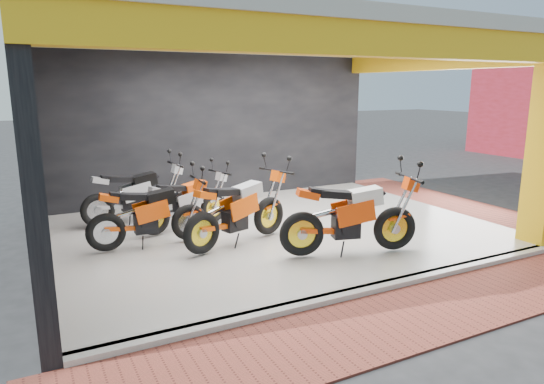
{
  "coord_description": "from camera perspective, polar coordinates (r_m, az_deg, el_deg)",
  "views": [
    {
      "loc": [
        -4.13,
        -5.87,
        2.75
      ],
      "look_at": [
        -0.26,
        1.67,
        0.9
      ],
      "focal_mm": 32.0,
      "sensor_mm": 36.0,
      "label": 1
    }
  ],
  "objects": [
    {
      "name": "ground",
      "position": [
        7.69,
        7.53,
        -8.76
      ],
      "size": [
        80.0,
        80.0,
        0.0
      ],
      "primitive_type": "plane",
      "color": "#2D2D30",
      "rests_on": "ground"
    },
    {
      "name": "showroom_floor",
      "position": [
        9.29,
        0.51,
        -4.59
      ],
      "size": [
        8.0,
        6.0,
        0.1
      ],
      "primitive_type": "cube",
      "color": "silver",
      "rests_on": "ground"
    },
    {
      "name": "showroom_ceiling",
      "position": [
        8.93,
        0.55,
        17.77
      ],
      "size": [
        8.4,
        6.4,
        0.2
      ],
      "primitive_type": "cube",
      "color": "beige",
      "rests_on": "corner_column"
    },
    {
      "name": "back_wall",
      "position": [
        11.77,
        -6.57,
        7.35
      ],
      "size": [
        8.2,
        0.2,
        3.5
      ],
      "primitive_type": "cube",
      "color": "black",
      "rests_on": "ground"
    },
    {
      "name": "left_wall",
      "position": [
        7.93,
        -26.77,
        3.75
      ],
      "size": [
        0.2,
        6.2,
        3.5
      ],
      "primitive_type": "cube",
      "color": "black",
      "rests_on": "ground"
    },
    {
      "name": "header_beam_front",
      "position": [
        6.41,
        13.69,
        16.9
      ],
      "size": [
        8.4,
        0.3,
        0.4
      ],
      "primitive_type": "cube",
      "color": "yellow",
      "rests_on": "corner_column"
    },
    {
      "name": "header_beam_right",
      "position": [
        11.33,
        19.37,
        14.42
      ],
      "size": [
        0.3,
        6.4,
        0.4
      ],
      "primitive_type": "cube",
      "color": "yellow",
      "rests_on": "corner_column"
    },
    {
      "name": "floor_kerb",
      "position": [
        6.92,
        12.42,
        -10.96
      ],
      "size": [
        8.0,
        0.2,
        0.1
      ],
      "primitive_type": "cube",
      "color": "silver",
      "rests_on": "ground"
    },
    {
      "name": "paver_front",
      "position": [
        6.41,
        16.94,
        -13.5
      ],
      "size": [
        9.0,
        1.4,
        0.03
      ],
      "primitive_type": "cube",
      "color": "brown",
      "rests_on": "ground"
    },
    {
      "name": "paver_right",
      "position": [
        12.22,
        20.88,
        -1.45
      ],
      "size": [
        1.4,
        7.0,
        0.03
      ],
      "primitive_type": "cube",
      "color": "brown",
      "rests_on": "ground"
    },
    {
      "name": "moto_hero",
      "position": [
        8.07,
        14.34,
        -1.79
      ],
      "size": [
        2.56,
        1.52,
        1.47
      ],
      "primitive_type": null,
      "rotation": [
        0.0,
        0.0,
        -0.28
      ],
      "color": "#FF470A",
      "rests_on": "showroom_floor"
    },
    {
      "name": "moto_row_a",
      "position": [
        8.66,
        -0.38,
        -0.68
      ],
      "size": [
        2.45,
        1.51,
        1.41
      ],
      "primitive_type": null,
      "rotation": [
        0.0,
        0.0,
        0.31
      ],
      "color": "#FA550A",
      "rests_on": "showroom_floor"
    },
    {
      "name": "moto_row_b",
      "position": [
        8.48,
        -9.79,
        -1.5
      ],
      "size": [
        2.15,
        0.84,
        1.3
      ],
      "primitive_type": null,
      "rotation": [
        0.0,
        0.0,
        -0.03
      ],
      "color": "#FE510A",
      "rests_on": "showroom_floor"
    },
    {
      "name": "moto_row_c",
      "position": [
        9.55,
        -6.91,
        -0.15
      ],
      "size": [
        2.1,
        1.2,
        1.21
      ],
      "primitive_type": null,
      "rotation": [
        0.0,
        0.0,
        0.25
      ],
      "color": "#999BA0",
      "rests_on": "showroom_floor"
    },
    {
      "name": "moto_row_d",
      "position": [
        10.09,
        -12.16,
        0.67
      ],
      "size": [
        2.23,
        0.99,
        1.32
      ],
      "primitive_type": null,
      "rotation": [
        0.0,
        0.0,
        0.09
      ],
      "color": "#A9ACB1",
      "rests_on": "showroom_floor"
    }
  ]
}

